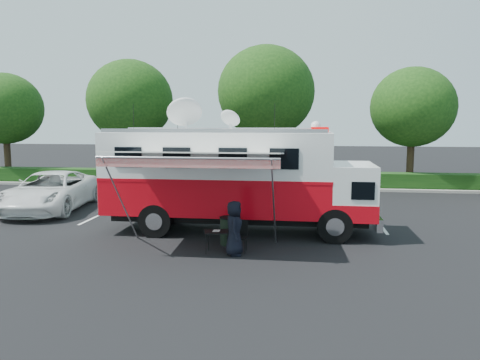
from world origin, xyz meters
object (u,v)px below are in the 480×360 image
object	(u,v)px
command_truck	(236,178)
white_suv	(52,210)
trash_bin	(229,231)
folding_table	(218,233)

from	to	relation	value
command_truck	white_suv	distance (m)	9.83
command_truck	trash_bin	distance (m)	2.42
command_truck	trash_bin	size ratio (longest dim) A/B	10.56
white_suv	folding_table	xyz separation A→B (m)	(8.94, -5.90, 0.65)
command_truck	white_suv	xyz separation A→B (m)	(-9.12, 3.03, -2.05)
command_truck	white_suv	size ratio (longest dim) A/B	1.55
white_suv	folding_table	world-z (taller)	white_suv
command_truck	folding_table	world-z (taller)	command_truck
folding_table	trash_bin	size ratio (longest dim) A/B	1.00
command_truck	folding_table	distance (m)	3.19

